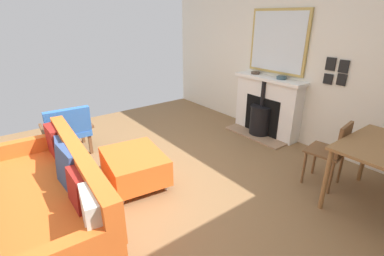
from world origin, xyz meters
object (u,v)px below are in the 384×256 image
Objects in this scene: mantel_bowl_near at (255,73)px; dining_chair_near_fireplace at (333,149)px; mantel_bowl_far at (282,78)px; ottoman at (134,166)px; sofa at (55,195)px; fireplace at (265,109)px; armchair_accent at (68,128)px.

mantel_bowl_near is 0.18× the size of dining_chair_near_fireplace.
ottoman is at bearing -3.35° from mantel_bowl_far.
sofa is 0.97m from ottoman.
fireplace is 1.43× the size of ottoman.
mantel_bowl_far reaches higher than dining_chair_near_fireplace.
ottoman is 1.17× the size of armchair_accent.
mantel_bowl_far is 0.21× the size of armchair_accent.
dining_chair_near_fireplace is (0.73, 1.33, -0.53)m from mantel_bowl_far.
sofa is 2.37× the size of ottoman.
fireplace is at bearing -178.56° from ottoman.
armchair_accent reaches higher than ottoman.
fireplace is at bearing 157.21° from armchair_accent.
mantel_bowl_near is at bearing -90.00° from mantel_bowl_far.
dining_chair_near_fireplace reaches higher than ottoman.
mantel_bowl_far is at bearing 101.76° from fireplace.
mantel_bowl_far reaches higher than armchair_accent.
sofa is (3.53, 0.07, -0.68)m from mantel_bowl_far.
armchair_accent is (2.96, -1.24, -0.03)m from fireplace.
sofa is 3.07m from dining_chair_near_fireplace.
sofa is 1.61m from armchair_accent.
mantel_bowl_near is 0.54m from mantel_bowl_far.
fireplace reaches higher than armchair_accent.
mantel_bowl_far is 0.19× the size of dining_chair_near_fireplace.
dining_chair_near_fireplace is at bearing 141.40° from ottoman.
mantel_bowl_far is (0.00, 0.54, 0.00)m from mantel_bowl_near.
ottoman is at bearing 8.58° from mantel_bowl_near.
mantel_bowl_far is at bearing -178.93° from sofa.
dining_chair_near_fireplace is at bearing 66.01° from fireplace.
sofa is at bearing 9.77° from mantel_bowl_near.
dining_chair_near_fireplace is at bearing 61.16° from mantel_bowl_far.
fireplace is 1.54× the size of dining_chair_near_fireplace.
dining_chair_near_fireplace is at bearing 129.15° from armchair_accent.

